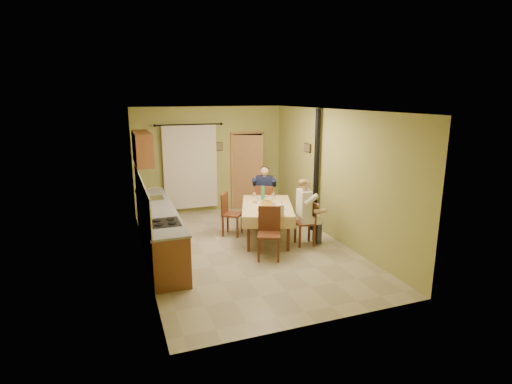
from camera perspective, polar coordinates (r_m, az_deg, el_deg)
name	(u,v)px	position (r m, az deg, el deg)	size (l,w,h in m)	color
floor	(246,248)	(8.33, -1.39, -8.00)	(4.00, 6.00, 0.01)	tan
room_shell	(246,161)	(7.85, -1.47, 4.45)	(4.04, 6.04, 2.82)	#A5A454
kitchen_run	(159,229)	(8.20, -13.75, -5.19)	(0.64, 3.64, 1.56)	brown
upper_cabinets	(142,148)	(9.14, -15.93, 6.05)	(0.35, 1.40, 0.70)	brown
curtain	(190,167)	(10.58, -9.34, 3.59)	(1.70, 0.07, 2.22)	black
doorway	(248,171)	(11.00, -1.18, 3.03)	(0.96, 0.41, 2.15)	black
dining_table	(267,222)	(8.76, 1.58, -4.27)	(1.59, 2.03, 0.76)	#DDBB79
tableware	(269,204)	(8.55, 1.82, -1.69)	(0.72, 1.66, 0.33)	white
chair_far	(264,212)	(9.79, 1.19, -2.88)	(0.57, 0.57, 0.99)	#592C18
chair_near	(269,244)	(7.75, 1.85, -7.39)	(0.57, 0.57, 0.99)	#592C18
chair_right	(305,231)	(8.49, 7.05, -5.61)	(0.42, 0.42, 0.92)	#592C18
chair_left	(232,222)	(9.03, -3.48, -4.34)	(0.55, 0.55, 0.96)	#592C18
man_far	(264,189)	(9.65, 1.21, 0.50)	(0.65, 0.61, 1.39)	#141938
man_right	(306,204)	(8.31, 7.09, -1.77)	(0.51, 0.61, 1.39)	silver
stove_flue	(316,187)	(9.29, 8.53, 0.75)	(0.24, 0.24, 2.80)	black
picture_back	(219,146)	(10.75, -5.30, 6.50)	(0.19, 0.03, 0.23)	black
picture_right	(307,148)	(9.71, 7.37, 6.28)	(0.03, 0.31, 0.21)	brown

